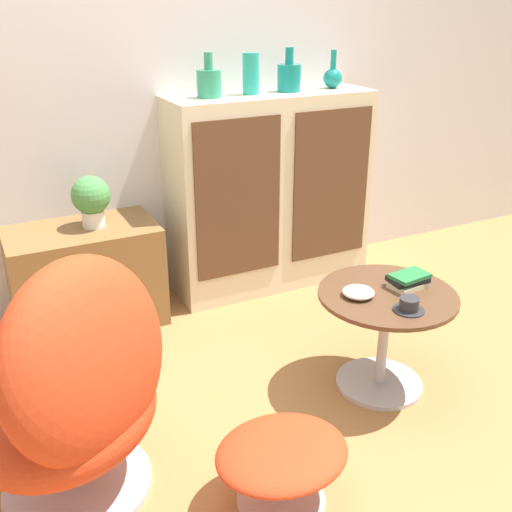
{
  "coord_description": "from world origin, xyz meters",
  "views": [
    {
      "loc": [
        -0.94,
        -1.52,
        1.57
      ],
      "look_at": [
        0.11,
        0.57,
        0.55
      ],
      "focal_mm": 42.0,
      "sensor_mm": 36.0,
      "label": 1
    }
  ],
  "objects_px": {
    "bowl": "(358,292)",
    "teacup": "(409,306)",
    "vase_rightmost": "(333,77)",
    "coffee_table": "(384,326)",
    "book_stack": "(409,280)",
    "sideboard": "(270,192)",
    "vase_inner_left": "(251,74)",
    "ottoman": "(282,458)",
    "potted_plant": "(91,198)",
    "egg_chair": "(77,391)",
    "tv_console": "(86,277)",
    "vase_leftmost": "(209,82)",
    "vase_inner_right": "(289,76)"
  },
  "relations": [
    {
      "from": "bowl",
      "to": "teacup",
      "type": "bearing_deg",
      "value": -61.38
    },
    {
      "from": "vase_rightmost",
      "to": "bowl",
      "type": "height_order",
      "value": "vase_rightmost"
    },
    {
      "from": "coffee_table",
      "to": "book_stack",
      "type": "bearing_deg",
      "value": 5.22
    },
    {
      "from": "sideboard",
      "to": "bowl",
      "type": "xyz_separation_m",
      "value": [
        -0.18,
        -1.12,
        -0.08
      ]
    },
    {
      "from": "vase_inner_left",
      "to": "ottoman",
      "type": "bearing_deg",
      "value": -112.77
    },
    {
      "from": "vase_inner_left",
      "to": "book_stack",
      "type": "height_order",
      "value": "vase_inner_left"
    },
    {
      "from": "coffee_table",
      "to": "potted_plant",
      "type": "distance_m",
      "value": 1.51
    },
    {
      "from": "coffee_table",
      "to": "vase_rightmost",
      "type": "xyz_separation_m",
      "value": [
        0.44,
        1.15,
        0.86
      ]
    },
    {
      "from": "sideboard",
      "to": "potted_plant",
      "type": "bearing_deg",
      "value": -178.62
    },
    {
      "from": "ottoman",
      "to": "bowl",
      "type": "bearing_deg",
      "value": 36.04
    },
    {
      "from": "sideboard",
      "to": "vase_rightmost",
      "type": "relative_size",
      "value": 5.62
    },
    {
      "from": "teacup",
      "to": "egg_chair",
      "type": "bearing_deg",
      "value": 175.63
    },
    {
      "from": "potted_plant",
      "to": "bowl",
      "type": "relative_size",
      "value": 1.95
    },
    {
      "from": "potted_plant",
      "to": "teacup",
      "type": "xyz_separation_m",
      "value": [
        0.91,
        -1.28,
        -0.19
      ]
    },
    {
      "from": "tv_console",
      "to": "vase_rightmost",
      "type": "distance_m",
      "value": 1.7
    },
    {
      "from": "egg_chair",
      "to": "book_stack",
      "type": "relative_size",
      "value": 5.24
    },
    {
      "from": "sideboard",
      "to": "vase_inner_left",
      "type": "xyz_separation_m",
      "value": [
        -0.12,
        0.0,
        0.65
      ]
    },
    {
      "from": "tv_console",
      "to": "book_stack",
      "type": "bearing_deg",
      "value": -44.88
    },
    {
      "from": "tv_console",
      "to": "vase_leftmost",
      "type": "xyz_separation_m",
      "value": [
        0.71,
        0.03,
        0.91
      ]
    },
    {
      "from": "coffee_table",
      "to": "vase_inner_right",
      "type": "distance_m",
      "value": 1.46
    },
    {
      "from": "vase_rightmost",
      "to": "bowl",
      "type": "distance_m",
      "value": 1.43
    },
    {
      "from": "coffee_table",
      "to": "potted_plant",
      "type": "relative_size",
      "value": 2.24
    },
    {
      "from": "tv_console",
      "to": "vase_rightmost",
      "type": "bearing_deg",
      "value": 1.12
    },
    {
      "from": "ottoman",
      "to": "potted_plant",
      "type": "height_order",
      "value": "potted_plant"
    },
    {
      "from": "egg_chair",
      "to": "coffee_table",
      "type": "distance_m",
      "value": 1.27
    },
    {
      "from": "coffee_table",
      "to": "vase_inner_right",
      "type": "bearing_deg",
      "value": 81.66
    },
    {
      "from": "sideboard",
      "to": "bowl",
      "type": "relative_size",
      "value": 8.64
    },
    {
      "from": "vase_rightmost",
      "to": "potted_plant",
      "type": "distance_m",
      "value": 1.46
    },
    {
      "from": "ottoman",
      "to": "vase_leftmost",
      "type": "xyz_separation_m",
      "value": [
        0.41,
        1.54,
        0.98
      ]
    },
    {
      "from": "vase_inner_left",
      "to": "egg_chair",
      "type": "bearing_deg",
      "value": -134.92
    },
    {
      "from": "egg_chair",
      "to": "vase_leftmost",
      "type": "bearing_deg",
      "value": 51.16
    },
    {
      "from": "ottoman",
      "to": "vase_inner_left",
      "type": "xyz_separation_m",
      "value": [
        0.65,
        1.54,
        1.01
      ]
    },
    {
      "from": "egg_chair",
      "to": "potted_plant",
      "type": "relative_size",
      "value": 3.52
    },
    {
      "from": "vase_leftmost",
      "to": "book_stack",
      "type": "distance_m",
      "value": 1.39
    },
    {
      "from": "sideboard",
      "to": "egg_chair",
      "type": "distance_m",
      "value": 1.8
    },
    {
      "from": "sideboard",
      "to": "vase_inner_right",
      "type": "xyz_separation_m",
      "value": [
        0.11,
        0.0,
        0.63
      ]
    },
    {
      "from": "vase_leftmost",
      "to": "potted_plant",
      "type": "height_order",
      "value": "vase_leftmost"
    },
    {
      "from": "vase_rightmost",
      "to": "egg_chair",
      "type": "bearing_deg",
      "value": -144.69
    },
    {
      "from": "teacup",
      "to": "vase_rightmost",
      "type": "bearing_deg",
      "value": 70.33
    },
    {
      "from": "vase_inner_right",
      "to": "book_stack",
      "type": "distance_m",
      "value": 1.34
    },
    {
      "from": "sideboard",
      "to": "tv_console",
      "type": "distance_m",
      "value": 1.1
    },
    {
      "from": "tv_console",
      "to": "book_stack",
      "type": "height_order",
      "value": "tv_console"
    },
    {
      "from": "ottoman",
      "to": "vase_inner_left",
      "type": "relative_size",
      "value": 2.15
    },
    {
      "from": "coffee_table",
      "to": "teacup",
      "type": "distance_m",
      "value": 0.24
    },
    {
      "from": "bowl",
      "to": "potted_plant",
      "type": "bearing_deg",
      "value": 126.62
    },
    {
      "from": "ottoman",
      "to": "bowl",
      "type": "xyz_separation_m",
      "value": [
        0.58,
        0.42,
        0.28
      ]
    },
    {
      "from": "bowl",
      "to": "coffee_table",
      "type": "bearing_deg",
      "value": -14.43
    },
    {
      "from": "vase_leftmost",
      "to": "book_stack",
      "type": "height_order",
      "value": "vase_leftmost"
    },
    {
      "from": "vase_inner_right",
      "to": "tv_console",
      "type": "bearing_deg",
      "value": -178.62
    },
    {
      "from": "sideboard",
      "to": "teacup",
      "type": "xyz_separation_m",
      "value": [
        -0.08,
        -1.3,
        -0.08
      ]
    }
  ]
}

